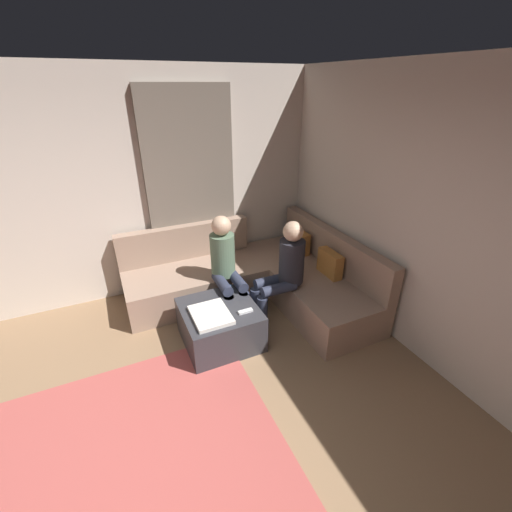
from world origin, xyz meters
name	(u,v)px	position (x,y,z in m)	size (l,w,h in m)	color
wall_back	(504,253)	(0.00, 2.94, 1.35)	(6.00, 0.12, 2.70)	beige
wall_left	(76,196)	(-2.94, 0.00, 1.35)	(0.12, 6.00, 2.70)	beige
curtain_panel	(192,193)	(-2.84, 1.30, 1.25)	(0.06, 1.10, 2.50)	#726659
area_rug	(139,500)	(-0.20, 0.10, 0.01)	(2.60, 2.20, 0.01)	#AD4C47
sectional_couch	(259,278)	(-2.08, 1.88, 0.28)	(2.10, 2.55, 0.87)	#9E7F6B
ottoman	(220,324)	(-1.48, 1.14, 0.21)	(0.76, 0.76, 0.42)	#333338
folded_blanket	(211,315)	(-1.38, 1.02, 0.44)	(0.44, 0.36, 0.04)	white
coffee_mug	(228,290)	(-1.70, 1.32, 0.47)	(0.08, 0.08, 0.10)	#334C72
game_remote	(245,311)	(-1.30, 1.36, 0.43)	(0.05, 0.15, 0.02)	white
person_on_couch_back	(284,269)	(-1.56, 1.93, 0.66)	(0.30, 0.60, 1.20)	#2D3347
person_on_couch_side	(226,264)	(-1.93, 1.39, 0.66)	(0.60, 0.30, 1.20)	#2D3347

